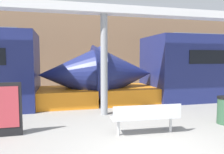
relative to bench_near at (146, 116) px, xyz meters
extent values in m
cube|color=#937051|center=(-0.45, 9.86, 1.99)|extent=(56.00, 0.20, 5.00)
cone|color=navy|center=(0.69, 4.50, 0.81)|extent=(2.83, 2.63, 2.63)
cube|color=orange|center=(0.96, 4.50, -0.16)|extent=(2.54, 2.46, 0.70)
cone|color=navy|center=(-1.68, 4.50, 0.81)|extent=(2.83, 2.63, 2.63)
cube|color=orange|center=(-1.95, 4.50, -0.16)|extent=(2.54, 2.46, 0.70)
cube|color=silver|center=(0.00, 0.08, -0.06)|extent=(1.87, 0.52, 0.04)
cube|color=silver|center=(-0.01, -0.12, 0.14)|extent=(1.85, 0.12, 0.35)
cylinder|color=silver|center=(-0.74, 0.11, -0.30)|extent=(0.07, 0.07, 0.43)
cylinder|color=silver|center=(0.74, 0.04, -0.30)|extent=(0.07, 0.07, 0.43)
cube|color=black|center=(-3.66, 0.76, 0.19)|extent=(0.94, 0.06, 1.41)
cube|color=#B73842|center=(-3.66, 0.72, 0.27)|extent=(0.80, 0.01, 1.07)
cylinder|color=gray|center=(-0.65, 2.33, 1.28)|extent=(0.25, 0.25, 3.58)
cube|color=silver|center=(-0.65, 2.33, 3.21)|extent=(28.00, 0.60, 0.28)
camera|label=1|loc=(-2.26, -5.29, 1.51)|focal=35.00mm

